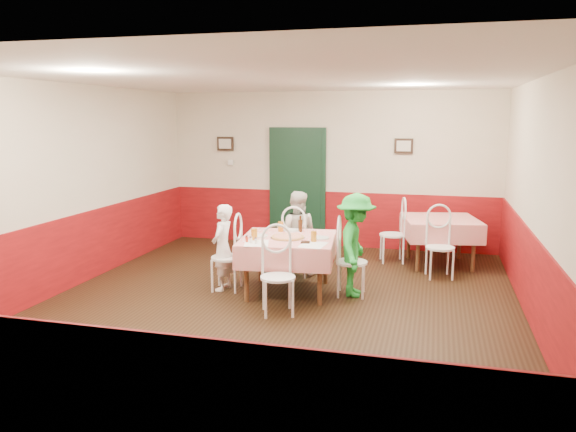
% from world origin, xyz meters
% --- Properties ---
extents(floor, '(7.00, 7.00, 0.00)m').
position_xyz_m(floor, '(0.00, 0.00, 0.00)').
color(floor, black).
rests_on(floor, ground).
extents(ceiling, '(7.00, 7.00, 0.00)m').
position_xyz_m(ceiling, '(0.00, 0.00, 2.80)').
color(ceiling, white).
rests_on(ceiling, back_wall).
extents(back_wall, '(6.00, 0.10, 2.80)m').
position_xyz_m(back_wall, '(0.00, 3.50, 1.40)').
color(back_wall, beige).
rests_on(back_wall, ground).
extents(front_wall, '(6.00, 0.10, 2.80)m').
position_xyz_m(front_wall, '(0.00, -3.50, 1.40)').
color(front_wall, beige).
rests_on(front_wall, ground).
extents(left_wall, '(0.10, 7.00, 2.80)m').
position_xyz_m(left_wall, '(-3.00, 0.00, 1.40)').
color(left_wall, beige).
rests_on(left_wall, ground).
extents(right_wall, '(0.10, 7.00, 2.80)m').
position_xyz_m(right_wall, '(3.00, 0.00, 1.40)').
color(right_wall, beige).
rests_on(right_wall, ground).
extents(wainscot_back, '(6.00, 0.03, 1.00)m').
position_xyz_m(wainscot_back, '(0.00, 3.48, 0.50)').
color(wainscot_back, maroon).
rests_on(wainscot_back, ground).
extents(wainscot_front, '(6.00, 0.03, 1.00)m').
position_xyz_m(wainscot_front, '(0.00, -3.48, 0.50)').
color(wainscot_front, maroon).
rests_on(wainscot_front, ground).
extents(wainscot_left, '(0.03, 7.00, 1.00)m').
position_xyz_m(wainscot_left, '(-2.98, 0.00, 0.50)').
color(wainscot_left, maroon).
rests_on(wainscot_left, ground).
extents(wainscot_right, '(0.03, 7.00, 1.00)m').
position_xyz_m(wainscot_right, '(2.98, 0.00, 0.50)').
color(wainscot_right, maroon).
rests_on(wainscot_right, ground).
extents(door, '(0.96, 0.06, 2.10)m').
position_xyz_m(door, '(-0.60, 3.45, 1.05)').
color(door, black).
rests_on(door, ground).
extents(picture_left, '(0.32, 0.03, 0.26)m').
position_xyz_m(picture_left, '(-2.00, 3.45, 1.85)').
color(picture_left, black).
rests_on(picture_left, back_wall).
extents(picture_right, '(0.32, 0.03, 0.26)m').
position_xyz_m(picture_right, '(1.30, 3.45, 1.85)').
color(picture_right, black).
rests_on(picture_right, back_wall).
extents(thermostat, '(0.10, 0.03, 0.10)m').
position_xyz_m(thermostat, '(-1.90, 3.45, 1.50)').
color(thermostat, white).
rests_on(thermostat, back_wall).
extents(main_table, '(1.35, 1.35, 0.77)m').
position_xyz_m(main_table, '(-0.01, 0.55, 0.38)').
color(main_table, red).
rests_on(main_table, ground).
extents(second_table, '(1.33, 1.33, 0.77)m').
position_xyz_m(second_table, '(1.97, 2.57, 0.38)').
color(second_table, red).
rests_on(second_table, ground).
extents(chair_left, '(0.45, 0.45, 0.90)m').
position_xyz_m(chair_left, '(-0.86, 0.45, 0.45)').
color(chair_left, white).
rests_on(chair_left, ground).
extents(chair_right, '(0.45, 0.45, 0.90)m').
position_xyz_m(chair_right, '(0.83, 0.65, 0.45)').
color(chair_right, white).
rests_on(chair_right, ground).
extents(chair_far, '(0.43, 0.43, 0.90)m').
position_xyz_m(chair_far, '(-0.11, 1.40, 0.45)').
color(chair_far, white).
rests_on(chair_far, ground).
extents(chair_near, '(0.54, 0.54, 0.90)m').
position_xyz_m(chair_near, '(0.09, -0.29, 0.45)').
color(chair_near, white).
rests_on(chair_near, ground).
extents(chair_second_a, '(0.50, 0.50, 0.90)m').
position_xyz_m(chair_second_a, '(1.22, 2.57, 0.45)').
color(chair_second_a, white).
rests_on(chair_second_a, ground).
extents(chair_second_b, '(0.50, 0.50, 0.90)m').
position_xyz_m(chair_second_b, '(1.97, 1.82, 0.45)').
color(chair_second_b, white).
rests_on(chair_second_b, ground).
extents(pizza, '(0.48, 0.48, 0.03)m').
position_xyz_m(pizza, '(-0.00, 0.51, 0.77)').
color(pizza, '#B74723').
rests_on(pizza, main_table).
extents(plate_left, '(0.28, 0.28, 0.01)m').
position_xyz_m(plate_left, '(-0.41, 0.51, 0.77)').
color(plate_left, white).
rests_on(plate_left, main_table).
extents(plate_right, '(0.28, 0.28, 0.01)m').
position_xyz_m(plate_right, '(0.41, 0.60, 0.77)').
color(plate_right, white).
rests_on(plate_right, main_table).
extents(plate_far, '(0.28, 0.28, 0.01)m').
position_xyz_m(plate_far, '(-0.06, 0.99, 0.77)').
color(plate_far, white).
rests_on(plate_far, main_table).
extents(glass_a, '(0.09, 0.09, 0.15)m').
position_xyz_m(glass_a, '(-0.39, 0.28, 0.84)').
color(glass_a, '#BF7219').
rests_on(glass_a, main_table).
extents(glass_b, '(0.08, 0.08, 0.14)m').
position_xyz_m(glass_b, '(0.38, 0.38, 0.83)').
color(glass_b, '#BF7219').
rests_on(glass_b, main_table).
extents(glass_c, '(0.08, 0.08, 0.14)m').
position_xyz_m(glass_c, '(-0.21, 0.91, 0.83)').
color(glass_c, '#BF7219').
rests_on(glass_c, main_table).
extents(beer_bottle, '(0.06, 0.06, 0.21)m').
position_xyz_m(beer_bottle, '(0.06, 0.97, 0.86)').
color(beer_bottle, '#381C0A').
rests_on(beer_bottle, main_table).
extents(shaker_a, '(0.04, 0.04, 0.09)m').
position_xyz_m(shaker_a, '(-0.38, 0.09, 0.81)').
color(shaker_a, silver).
rests_on(shaker_a, main_table).
extents(shaker_b, '(0.04, 0.04, 0.09)m').
position_xyz_m(shaker_b, '(-0.30, 0.05, 0.81)').
color(shaker_b, silver).
rests_on(shaker_b, main_table).
extents(shaker_c, '(0.04, 0.04, 0.09)m').
position_xyz_m(shaker_c, '(-0.45, 0.13, 0.81)').
color(shaker_c, '#B23319').
rests_on(shaker_c, main_table).
extents(menu_left, '(0.39, 0.46, 0.00)m').
position_xyz_m(menu_left, '(-0.31, 0.11, 0.76)').
color(menu_left, white).
rests_on(menu_left, main_table).
extents(menu_right, '(0.34, 0.43, 0.00)m').
position_xyz_m(menu_right, '(0.41, 0.20, 0.76)').
color(menu_right, white).
rests_on(menu_right, main_table).
extents(wallet, '(0.12, 0.10, 0.02)m').
position_xyz_m(wallet, '(0.29, 0.28, 0.77)').
color(wallet, black).
rests_on(wallet, main_table).
extents(diner_left, '(0.30, 0.44, 1.18)m').
position_xyz_m(diner_left, '(-0.91, 0.45, 0.59)').
color(diner_left, gray).
rests_on(diner_left, ground).
extents(diner_far, '(0.65, 0.52, 1.27)m').
position_xyz_m(diner_far, '(-0.12, 1.45, 0.63)').
color(diner_far, gray).
rests_on(diner_far, ground).
extents(diner_right, '(0.55, 0.91, 1.37)m').
position_xyz_m(diner_right, '(0.88, 0.66, 0.68)').
color(diner_right, gray).
rests_on(diner_right, ground).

